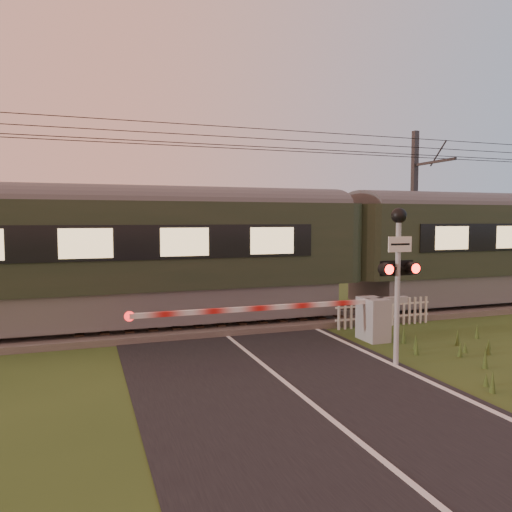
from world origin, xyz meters
name	(u,v)px	position (x,y,z in m)	size (l,w,h in m)	color
ground	(298,394)	(0.00, 0.00, 0.00)	(160.00, 160.00, 0.00)	#2E451A
road	(304,397)	(0.02, -0.23, 0.01)	(6.00, 140.00, 0.03)	black
track_bed	(213,323)	(0.00, 6.50, 0.07)	(140.00, 3.40, 0.39)	#47423D
overhead_wires	(212,138)	(0.00, 6.50, 5.72)	(120.00, 0.62, 0.62)	black
train	(345,250)	(4.59, 6.50, 2.25)	(42.28, 2.92, 3.94)	slate
boom_gate	(361,317)	(3.25, 3.18, 0.65)	(7.59, 0.89, 1.18)	gray
crossing_signal	(398,258)	(2.83, 0.96, 2.43)	(0.90, 0.36, 3.53)	gray
picket_fence	(384,312)	(4.92, 4.60, 0.43)	(3.31, 0.07, 0.85)	silver
catenary_mast	(415,212)	(9.06, 8.72, 3.56)	(0.22, 2.46, 6.84)	#2D2D30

